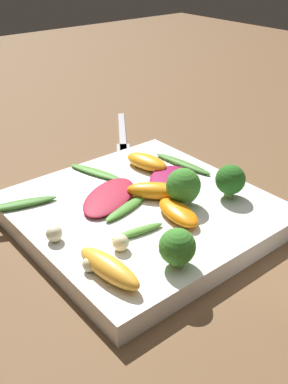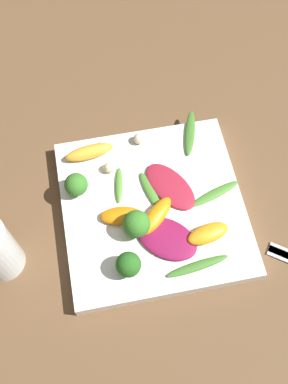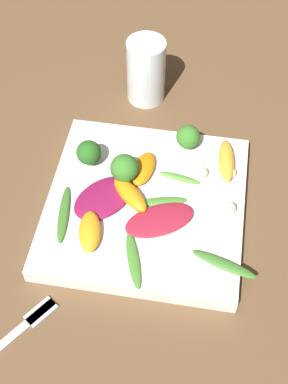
{
  "view_description": "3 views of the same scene",
  "coord_description": "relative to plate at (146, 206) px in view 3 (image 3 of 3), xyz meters",
  "views": [
    {
      "loc": [
        -0.29,
        -0.35,
        0.3
      ],
      "look_at": [
        0.01,
        0.01,
        0.03
      ],
      "focal_mm": 42.0,
      "sensor_mm": 36.0,
      "label": 1
    },
    {
      "loc": [
        0.28,
        -0.07,
        0.65
      ],
      "look_at": [
        -0.02,
        -0.01,
        0.04
      ],
      "focal_mm": 42.0,
      "sensor_mm": 36.0,
      "label": 2
    },
    {
      "loc": [
        -0.07,
        0.43,
        0.63
      ],
      "look_at": [
        0.0,
        0.0,
        0.05
      ],
      "focal_mm": 50.0,
      "sensor_mm": 36.0,
      "label": 3
    }
  ],
  "objects": [
    {
      "name": "ground_plane",
      "position": [
        0.0,
        0.0,
        -0.01
      ],
      "size": [
        2.4,
        2.4,
        0.0
      ],
      "primitive_type": "plane",
      "color": "brown"
    },
    {
      "name": "plate",
      "position": [
        0.0,
        0.0,
        0.0
      ],
      "size": [
        0.28,
        0.28,
        0.02
      ],
      "color": "white",
      "rests_on": "ground_plane"
    },
    {
      "name": "drinking_glass",
      "position": [
        0.04,
        -0.24,
        0.04
      ],
      "size": [
        0.06,
        0.06,
        0.11
      ],
      "color": "white",
      "rests_on": "ground_plane"
    },
    {
      "name": "fork",
      "position": [
        0.13,
        0.22,
        -0.01
      ],
      "size": [
        0.12,
        0.16,
        0.01
      ],
      "color": "#B2B2B7",
      "rests_on": "ground_plane"
    },
    {
      "name": "radicchio_leaf_0",
      "position": [
        0.06,
        0.01,
        0.02
      ],
      "size": [
        0.11,
        0.11,
        0.01
      ],
      "color": "maroon",
      "rests_on": "plate"
    },
    {
      "name": "radicchio_leaf_1",
      "position": [
        -0.02,
        0.03,
        0.02
      ],
      "size": [
        0.11,
        0.09,
        0.01
      ],
      "color": "maroon",
      "rests_on": "plate"
    },
    {
      "name": "orange_segment_0",
      "position": [
        0.06,
        0.07,
        0.02
      ],
      "size": [
        0.04,
        0.07,
        0.02
      ],
      "color": "orange",
      "rests_on": "plate"
    },
    {
      "name": "orange_segment_1",
      "position": [
        0.01,
        -0.05,
        0.02
      ],
      "size": [
        0.04,
        0.07,
        0.02
      ],
      "color": "orange",
      "rests_on": "plate"
    },
    {
      "name": "orange_segment_2",
      "position": [
        0.02,
        0.0,
        0.02
      ],
      "size": [
        0.07,
        0.07,
        0.02
      ],
      "color": "orange",
      "rests_on": "plate"
    },
    {
      "name": "orange_segment_3",
      "position": [
        -0.11,
        -0.08,
        0.02
      ],
      "size": [
        0.03,
        0.08,
        0.02
      ],
      "color": "#FCAD33",
      "rests_on": "plate"
    },
    {
      "name": "broccoli_floret_0",
      "position": [
        0.04,
        -0.03,
        0.04
      ],
      "size": [
        0.04,
        0.04,
        0.05
      ],
      "color": "#84AD5B",
      "rests_on": "plate"
    },
    {
      "name": "broccoli_floret_1",
      "position": [
        -0.05,
        -0.11,
        0.03
      ],
      "size": [
        0.04,
        0.04,
        0.04
      ],
      "color": "#7A9E51",
      "rests_on": "plate"
    },
    {
      "name": "broccoli_floret_2",
      "position": [
        0.09,
        -0.05,
        0.04
      ],
      "size": [
        0.04,
        0.04,
        0.04
      ],
      "color": "#7A9E51",
      "rests_on": "plate"
    },
    {
      "name": "arugula_sprig_0",
      "position": [
        -0.02,
        0.0,
        0.02
      ],
      "size": [
        0.07,
        0.03,
        0.01
      ],
      "color": "#47842D",
      "rests_on": "plate"
    },
    {
      "name": "arugula_sprig_1",
      "position": [
        -0.0,
        0.1,
        0.02
      ],
      "size": [
        0.04,
        0.09,
        0.01
      ],
      "color": "#47842D",
      "rests_on": "plate"
    },
    {
      "name": "arugula_sprig_2",
      "position": [
        -0.04,
        -0.05,
        0.02
      ],
      "size": [
        0.06,
        0.02,
        0.01
      ],
      "color": "#518E33",
      "rests_on": "plate"
    },
    {
      "name": "arugula_sprig_3",
      "position": [
        -0.12,
        0.09,
        0.02
      ],
      "size": [
        0.09,
        0.04,
        0.01
      ],
      "color": "#3D7528",
      "rests_on": "plate"
    },
    {
      "name": "arugula_sprig_4",
      "position": [
        0.11,
        0.04,
        0.02
      ],
      "size": [
        0.03,
        0.1,
        0.01
      ],
      "color": "#3D7528",
      "rests_on": "plate"
    },
    {
      "name": "macadamia_nut_0",
      "position": [
        -0.12,
        -0.0,
        0.02
      ],
      "size": [
        0.02,
        0.02,
        0.02
      ],
      "color": "beige",
      "rests_on": "plate"
    },
    {
      "name": "macadamia_nut_1",
      "position": [
        -0.07,
        -0.06,
        0.02
      ],
      "size": [
        0.02,
        0.02,
        0.02
      ],
      "color": "beige",
      "rests_on": "plate"
    },
    {
      "name": "macadamia_nut_2",
      "position": [
        -0.12,
        -0.06,
        0.02
      ],
      "size": [
        0.01,
        0.01,
        0.01
      ],
      "color": "beige",
      "rests_on": "plate"
    }
  ]
}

